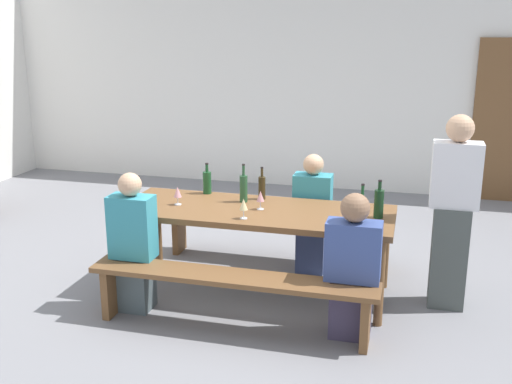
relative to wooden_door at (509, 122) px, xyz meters
The scene contains 19 objects.
ground_plane 4.45m from the wooden_door, 124.13° to the right, with size 24.00×24.00×0.00m, color slate.
back_wall 2.49m from the wooden_door, behind, with size 14.00×0.20×3.20m, color silver.
wooden_door is the anchor object (origin of this frame).
tasting_table 4.34m from the wooden_door, 124.13° to the right, with size 2.31×0.85×0.75m.
bench_near 4.99m from the wooden_door, 119.40° to the right, with size 2.21×0.30×0.45m.
bench_far 3.81m from the wooden_door, 130.38° to the right, with size 2.21×0.30×0.45m.
wine_bottle_0 4.27m from the wooden_door, 127.29° to the right, with size 0.07×0.07×0.34m.
wine_bottle_1 4.13m from the wooden_door, 111.67° to the right, with size 0.07×0.07×0.35m.
wine_bottle_2 4.09m from the wooden_door, 126.88° to the right, with size 0.06×0.06×0.29m.
wine_bottle_3 3.83m from the wooden_door, 111.62° to the right, with size 0.08×0.08×0.32m.
wine_bottle_4 4.39m from the wooden_door, 132.89° to the right, with size 0.08×0.08×0.29m.
wine_glass_0 4.58m from the wooden_door, 122.47° to the right, with size 0.07×0.07×0.17m.
wine_glass_1 4.78m from the wooden_door, 130.63° to the right, with size 0.07×0.07×0.16m.
wine_glass_2 4.31m from the wooden_door, 123.69° to the right, with size 0.06×0.06×0.16m.
wine_glass_3 3.94m from the wooden_door, 113.70° to the right, with size 0.07×0.07×0.16m.
seated_guest_near_0 5.33m from the wooden_door, 128.39° to the right, with size 0.35×0.24×1.15m.
seated_guest_near_1 4.46m from the wooden_door, 110.38° to the right, with size 0.40×0.24×1.11m.
seated_guest_far_0 3.67m from the wooden_door, 124.17° to the right, with size 0.35×0.24×1.13m.
standing_host 3.55m from the wooden_door, 103.61° to the right, with size 0.38×0.24×1.59m.
Camera 1 is at (1.25, -4.75, 2.26)m, focal length 42.61 mm.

